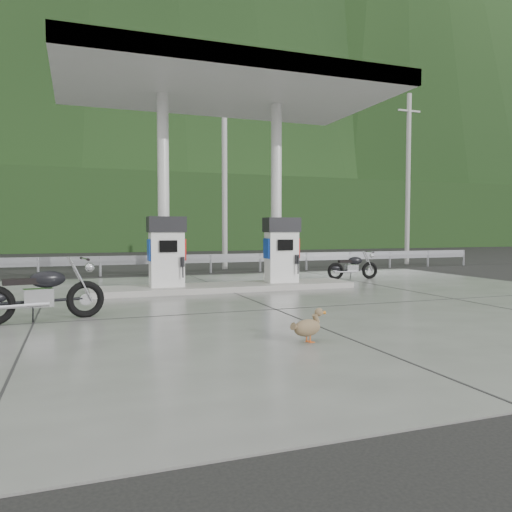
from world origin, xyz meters
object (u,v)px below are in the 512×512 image
object	(u,v)px
gas_pump_left	(167,252)
motorcycle_left	(41,294)
motorcycle_right	(353,267)
duck	(307,328)
gas_pump_right	(282,250)

from	to	relation	value
gas_pump_left	motorcycle_left	world-z (taller)	gas_pump_left
motorcycle_left	motorcycle_right	xyz separation A→B (m)	(9.11, 4.71, -0.09)
motorcycle_left	duck	size ratio (longest dim) A/B	3.59
gas_pump_right	motorcycle_left	size ratio (longest dim) A/B	0.89
gas_pump_left	motorcycle_right	xyz separation A→B (m)	(6.34, 1.43, -0.66)
gas_pump_left	motorcycle_right	distance (m)	6.53
gas_pump_right	motorcycle_right	xyz separation A→B (m)	(3.14, 1.43, -0.66)
gas_pump_left	motorcycle_left	xyz separation A→B (m)	(-2.77, -3.28, -0.57)
gas_pump_left	gas_pump_right	bearing A→B (deg)	0.00
gas_pump_right	motorcycle_right	bearing A→B (deg)	24.59
motorcycle_left	duck	xyz separation A→B (m)	(3.68, -3.12, -0.28)
gas_pump_left	duck	xyz separation A→B (m)	(0.91, -6.40, -0.85)
duck	gas_pump_right	bearing A→B (deg)	54.15
gas_pump_left	duck	size ratio (longest dim) A/B	3.18
gas_pump_right	duck	xyz separation A→B (m)	(-2.29, -6.40, -0.85)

